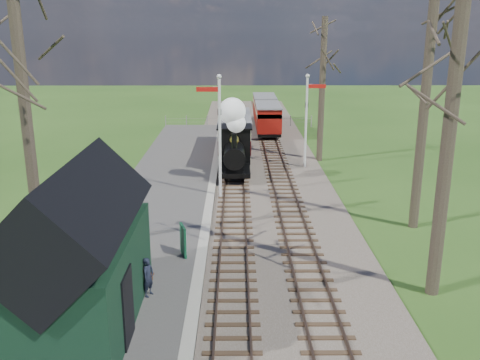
% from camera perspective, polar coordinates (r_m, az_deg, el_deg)
% --- Properties ---
extents(distant_hills, '(114.40, 48.00, 22.02)m').
position_cam_1_polar(distant_hills, '(78.10, 0.57, -2.30)').
color(distant_hills, '#385B23').
rests_on(distant_hills, ground).
extents(ballast_bed, '(8.00, 60.00, 0.10)m').
position_cam_1_polar(ballast_bed, '(32.83, 1.69, 1.34)').
color(ballast_bed, brown).
rests_on(ballast_bed, ground).
extents(track_near, '(1.60, 60.00, 0.15)m').
position_cam_1_polar(track_near, '(32.80, -0.58, 1.42)').
color(track_near, brown).
rests_on(track_near, ground).
extents(track_far, '(1.60, 60.00, 0.15)m').
position_cam_1_polar(track_far, '(32.89, 3.95, 1.42)').
color(track_far, brown).
rests_on(track_far, ground).
extents(platform, '(5.00, 44.00, 0.20)m').
position_cam_1_polar(platform, '(25.40, -8.57, -3.18)').
color(platform, '#474442').
rests_on(platform, ground).
extents(coping_strip, '(0.40, 44.00, 0.21)m').
position_cam_1_polar(coping_strip, '(25.17, -3.37, -3.18)').
color(coping_strip, '#B2AD9E').
rests_on(coping_strip, ground).
extents(station_shed, '(3.25, 6.30, 4.78)m').
position_cam_1_polar(station_shed, '(15.67, -16.87, -7.67)').
color(station_shed, black).
rests_on(station_shed, platform).
extents(semaphore_near, '(1.22, 0.24, 6.22)m').
position_cam_1_polar(semaphore_near, '(26.19, -2.33, 5.56)').
color(semaphore_near, silver).
rests_on(semaphore_near, ground).
extents(semaphore_far, '(1.22, 0.24, 5.72)m').
position_cam_1_polar(semaphore_far, '(32.41, 7.22, 6.99)').
color(semaphore_far, silver).
rests_on(semaphore_far, ground).
extents(bare_trees, '(15.51, 22.39, 12.00)m').
position_cam_1_polar(bare_trees, '(20.13, 3.10, 6.94)').
color(bare_trees, '#382D23').
rests_on(bare_trees, ground).
extents(fence_line, '(12.60, 0.08, 1.00)m').
position_cam_1_polar(fence_line, '(46.40, -0.16, 6.33)').
color(fence_line, slate).
rests_on(fence_line, ground).
extents(locomotive, '(1.84, 4.30, 4.61)m').
position_cam_1_polar(locomotive, '(30.19, -0.63, 4.07)').
color(locomotive, black).
rests_on(locomotive, ground).
extents(coach, '(2.15, 7.37, 2.26)m').
position_cam_1_polar(coach, '(36.25, -0.57, 5.19)').
color(coach, black).
rests_on(coach, ground).
extents(red_carriage_a, '(1.93, 4.79, 2.04)m').
position_cam_1_polar(red_carriage_a, '(42.30, 3.00, 6.55)').
color(red_carriage_a, black).
rests_on(red_carriage_a, ground).
extents(red_carriage_b, '(1.93, 4.79, 2.04)m').
position_cam_1_polar(red_carriage_b, '(47.72, 2.62, 7.64)').
color(red_carriage_b, black).
rests_on(red_carriage_b, ground).
extents(sign_board, '(0.32, 0.78, 1.15)m').
position_cam_1_polar(sign_board, '(20.00, -6.07, -6.41)').
color(sign_board, '#0E4328').
rests_on(sign_board, platform).
extents(bench, '(0.81, 1.34, 0.74)m').
position_cam_1_polar(bench, '(18.00, -10.95, -10.09)').
color(bench, '#462819').
rests_on(bench, platform).
extents(person, '(0.47, 0.55, 1.28)m').
position_cam_1_polar(person, '(17.25, -9.76, -10.15)').
color(person, black).
rests_on(person, platform).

